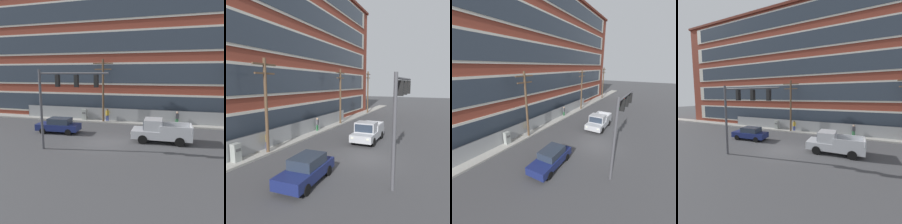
% 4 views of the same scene
% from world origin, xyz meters
% --- Properties ---
extents(ground_plane, '(160.00, 160.00, 0.00)m').
position_xyz_m(ground_plane, '(0.00, 0.00, 0.00)').
color(ground_plane, '#424244').
extents(sidewalk_building_side, '(80.00, 1.93, 0.16)m').
position_xyz_m(sidewalk_building_side, '(0.00, 8.39, 0.08)').
color(sidewalk_building_side, '#9E9B93').
rests_on(sidewalk_building_side, ground).
extents(brick_mill_building, '(55.61, 9.63, 19.81)m').
position_xyz_m(brick_mill_building, '(1.06, 13.87, 9.92)').
color(brick_mill_building, brown).
rests_on(brick_mill_building, ground).
extents(chain_link_fence, '(28.71, 0.06, 1.72)m').
position_xyz_m(chain_link_fence, '(0.81, 8.59, 0.88)').
color(chain_link_fence, gray).
rests_on(chain_link_fence, ground).
extents(traffic_signal_mast, '(5.62, 0.43, 6.35)m').
position_xyz_m(traffic_signal_mast, '(-2.47, -2.79, 4.64)').
color(traffic_signal_mast, '#4C4C51').
rests_on(traffic_signal_mast, ground).
extents(pickup_truck_silver, '(5.23, 2.24, 2.06)m').
position_xyz_m(pickup_truck_silver, '(4.85, 1.45, 0.96)').
color(pickup_truck_silver, '#B2B5BA').
rests_on(pickup_truck_silver, ground).
extents(sedan_navy, '(4.48, 1.96, 1.56)m').
position_xyz_m(sedan_navy, '(-5.34, 1.97, 0.80)').
color(sedan_navy, navy).
rests_on(sedan_navy, ground).
extents(utility_pole_near_corner, '(2.47, 0.26, 7.75)m').
position_xyz_m(utility_pole_near_corner, '(-2.31, 7.73, 4.32)').
color(utility_pole_near_corner, brown).
rests_on(utility_pole_near_corner, ground).
extents(utility_pole_midblock, '(2.51, 0.26, 7.71)m').
position_xyz_m(utility_pole_midblock, '(12.13, 7.75, 4.30)').
color(utility_pole_midblock, brown).
rests_on(utility_pole_midblock, ground).
extents(utility_pole_far_east, '(2.50, 0.26, 7.99)m').
position_xyz_m(utility_pole_far_east, '(24.66, 7.71, 4.45)').
color(utility_pole_far_east, brown).
rests_on(utility_pole_far_east, ground).
extents(electrical_cabinet, '(0.60, 0.51, 1.49)m').
position_xyz_m(electrical_cabinet, '(-5.01, 8.21, 0.75)').
color(electrical_cabinet, '#939993').
rests_on(electrical_cabinet, ground).
extents(pedestrian_near_cabinet, '(0.44, 0.46, 1.69)m').
position_xyz_m(pedestrian_near_cabinet, '(-1.90, 8.16, 0.97)').
color(pedestrian_near_cabinet, navy).
rests_on(pedestrian_near_cabinet, ground).
extents(pedestrian_by_fence, '(0.43, 0.30, 1.69)m').
position_xyz_m(pedestrian_by_fence, '(6.53, 8.23, 0.97)').
color(pedestrian_by_fence, '#236B38').
rests_on(pedestrian_by_fence, ground).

